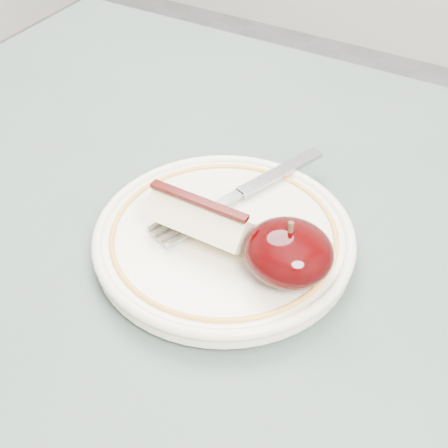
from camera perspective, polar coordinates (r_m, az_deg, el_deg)
The scene contains 5 objects.
table at distance 0.49m, azimuth -2.75°, elevation -19.26°, with size 0.90×0.90×0.75m.
plate at distance 0.48m, azimuth 0.00°, elevation -1.25°, with size 0.20×0.20×0.02m.
apple_half at distance 0.44m, azimuth 5.91°, elevation -2.59°, with size 0.06×0.06×0.05m.
apple_wedge at distance 0.46m, azimuth -2.29°, elevation 0.37°, with size 0.08×0.04×0.04m.
fork at distance 0.51m, azimuth 1.35°, elevation 2.73°, with size 0.08×0.17×0.00m.
Camera 1 is at (0.14, -0.19, 1.09)m, focal length 50.00 mm.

